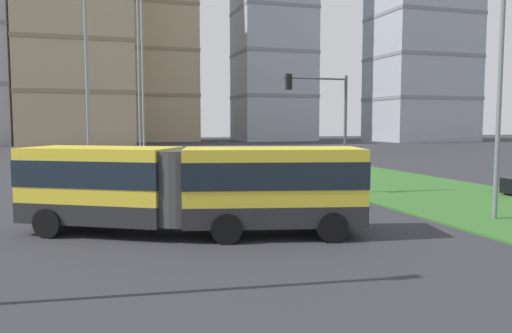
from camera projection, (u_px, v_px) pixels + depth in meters
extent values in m
cube|color=yellow|center=(273.00, 185.00, 17.21)|extent=(6.41, 3.79, 2.55)
cube|color=#262628|center=(273.00, 212.00, 17.29)|extent=(6.43, 3.82, 0.70)
cube|color=#19232D|center=(273.00, 173.00, 17.18)|extent=(6.46, 3.84, 0.90)
cube|color=yellow|center=(101.00, 184.00, 17.67)|extent=(5.76, 4.73, 2.55)
cube|color=#262628|center=(102.00, 210.00, 17.75)|extent=(5.78, 4.76, 0.70)
cube|color=#19232D|center=(101.00, 172.00, 17.64)|extent=(5.81, 4.79, 0.90)
cylinder|color=#383838|center=(185.00, 186.00, 17.01)|extent=(2.40, 2.40, 2.45)
cylinder|color=black|center=(317.00, 213.00, 18.69)|extent=(1.04, 0.50, 1.00)
cylinder|color=black|center=(332.00, 227.00, 16.20)|extent=(1.04, 0.50, 1.00)
cylinder|color=black|center=(226.00, 214.00, 18.45)|extent=(1.04, 0.50, 1.00)
cylinder|color=black|center=(227.00, 229.00, 15.97)|extent=(1.04, 0.50, 1.00)
cylinder|color=black|center=(88.00, 211.00, 19.27)|extent=(1.01, 0.74, 1.00)
cylinder|color=black|center=(48.00, 223.00, 16.84)|extent=(1.01, 0.74, 1.00)
sphere|color=#F9EFC6|center=(352.00, 207.00, 18.39)|extent=(0.24, 0.24, 0.24)
sphere|color=#F9EFC6|center=(366.00, 216.00, 16.61)|extent=(0.24, 0.24, 0.24)
cylinder|color=black|center=(508.00, 189.00, 26.80)|extent=(0.67, 0.32, 0.64)
cube|color=maroon|center=(95.00, 186.00, 25.91)|extent=(4.58, 2.29, 0.80)
cube|color=black|center=(91.00, 173.00, 25.82)|extent=(2.55, 1.94, 0.60)
cylinder|color=black|center=(126.00, 189.00, 27.09)|extent=(0.66, 0.29, 0.64)
cylinder|color=black|center=(123.00, 193.00, 25.32)|extent=(0.66, 0.29, 0.64)
cylinder|color=black|center=(67.00, 190.00, 26.54)|extent=(0.66, 0.29, 0.64)
cylinder|color=black|center=(61.00, 195.00, 24.78)|extent=(0.66, 0.29, 0.64)
cylinder|color=#474C51|center=(345.00, 135.00, 26.95)|extent=(0.16, 0.16, 6.35)
cylinder|color=#474C51|center=(315.00, 78.00, 26.17)|extent=(3.55, 0.10, 0.10)
cube|color=black|center=(289.00, 82.00, 25.76)|extent=(0.28, 0.28, 0.80)
sphere|color=red|center=(289.00, 77.00, 25.74)|extent=(0.16, 0.16, 0.16)
sphere|color=yellow|center=(289.00, 82.00, 25.76)|extent=(0.16, 0.16, 0.16)
sphere|color=green|center=(289.00, 87.00, 25.79)|extent=(0.16, 0.16, 0.16)
cylinder|color=slate|center=(499.00, 99.00, 19.49)|extent=(0.18, 0.18, 9.51)
cube|color=tan|center=(76.00, 23.00, 89.87)|extent=(19.01, 19.68, 43.16)
cube|color=#85765B|center=(78.00, 94.00, 90.97)|extent=(19.21, 19.88, 0.70)
cube|color=#85765B|center=(77.00, 46.00, 90.22)|extent=(19.21, 19.88, 0.70)
cube|color=tan|center=(159.00, 33.00, 105.58)|extent=(14.53, 15.45, 45.17)
cube|color=#85765B|center=(160.00, 97.00, 106.73)|extent=(14.73, 15.65, 0.70)
cube|color=#85765B|center=(159.00, 53.00, 105.94)|extent=(14.73, 15.65, 0.70)
cube|color=#85765B|center=(158.00, 10.00, 105.16)|extent=(14.73, 15.65, 0.70)
cube|color=#9EA3AD|center=(273.00, 13.00, 107.57)|extent=(15.65, 14.14, 54.50)
cube|color=gray|center=(273.00, 97.00, 109.12)|extent=(15.85, 14.34, 0.70)
cube|color=gray|center=(273.00, 54.00, 108.33)|extent=(15.85, 14.34, 0.70)
cube|color=gray|center=(273.00, 11.00, 107.54)|extent=(15.85, 14.34, 0.70)
cube|color=#9EA3AD|center=(422.00, 40.00, 104.41)|extent=(19.22, 15.13, 42.14)
cube|color=gray|center=(420.00, 99.00, 105.48)|extent=(19.42, 15.33, 0.70)
cube|color=gray|center=(421.00, 58.00, 104.74)|extent=(19.42, 15.33, 0.70)
cube|color=gray|center=(422.00, 17.00, 104.01)|extent=(19.42, 15.33, 0.70)
cylinder|color=gray|center=(138.00, 15.00, 61.49)|extent=(0.24, 0.24, 34.05)
cylinder|color=gray|center=(86.00, 12.00, 59.74)|extent=(0.24, 0.24, 34.05)
cylinder|color=gray|center=(141.00, 4.00, 55.78)|extent=(0.24, 0.24, 34.05)
cylinder|color=gray|center=(84.00, 0.00, 54.03)|extent=(0.24, 0.24, 34.05)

